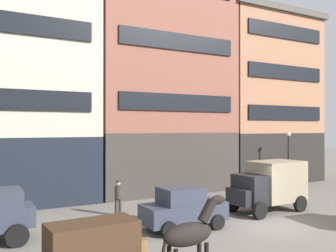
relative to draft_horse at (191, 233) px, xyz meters
The scene contains 10 objects.
ground_plane 6.95m from the draft_horse, 27.38° to the left, with size 120.00×120.00×0.00m, color slate.
building_far_left 16.12m from the draft_horse, 103.97° to the left, with size 9.60×6.20×16.38m.
building_center_left 16.90m from the draft_horse, 66.45° to the left, with size 10.41×6.20×16.42m.
building_center_right 21.89m from the draft_horse, 41.89° to the left, with size 9.45×6.20×13.93m.
draft_horse is the anchor object (origin of this frame).
delivery_truck_near 9.61m from the draft_horse, 32.61° to the left, with size 4.45×2.37×2.62m.
sedan_dark 5.05m from the draft_horse, 61.73° to the left, with size 3.70×1.87×1.83m.
pedestrian_officer 8.12m from the draft_horse, 84.57° to the left, with size 0.42×0.42×1.79m.
streetlamp_curbside 17.16m from the draft_horse, 33.92° to the left, with size 0.32×0.32×4.12m.
fire_hydrant_curbside 14.24m from the draft_horse, 39.64° to the left, with size 0.24×0.24×0.83m.
Camera 1 is at (-11.86, -12.38, 4.40)m, focal length 39.06 mm.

